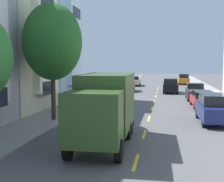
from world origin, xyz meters
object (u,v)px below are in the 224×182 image
Objects in this scene: street_tree_second at (52,42)px; delivery_box_truck at (105,105)px; parked_suv_sky at (100,99)px; moving_black_sedan at (170,86)px; parked_pickup_champagne at (134,81)px; parked_suv_burgundy at (127,84)px; parked_wagon_red at (202,99)px; parked_sedan_white at (114,93)px; parked_suv_navy at (214,108)px; parked_suv_orange at (184,79)px; parked_pickup_charcoal at (196,92)px.

street_tree_second reaches higher than delivery_box_truck.
moving_black_sedan is at bearing 69.98° from parked_suv_sky.
parked_suv_sky is at bearing -89.97° from parked_pickup_champagne.
moving_black_sedan is (6.05, 16.62, 0.00)m from parked_suv_sky.
parked_wagon_red is at bearing -59.44° from parked_suv_burgundy.
street_tree_second is 7.69m from delivery_box_truck.
delivery_box_truck is 1.56× the size of parked_sedan_white.
moving_black_sedan is at bearing 101.37° from parked_wagon_red.
parked_suv_sky is 9.48m from parked_suv_navy.
parked_suv_orange is at bearing 71.55° from parked_sedan_white.
delivery_box_truck is at bearing -47.93° from street_tree_second.
street_tree_second is 13.81m from parked_sedan_white.
parked_pickup_champagne is (-2.46, 38.93, -1.11)m from delivery_box_truck.
parked_suv_sky is at bearing 103.25° from delivery_box_truck.
street_tree_second is 14.66m from parked_wagon_red.
parked_suv_navy is (8.65, -22.14, 0.00)m from parked_suv_burgundy.
parked_suv_burgundy reaches higher than parked_sedan_white.
street_tree_second is 1.64× the size of moving_black_sedan.
parked_wagon_red is at bearing -78.63° from moving_black_sedan.
street_tree_second is at bearing -105.52° from parked_suv_orange.
delivery_box_truck is 1.48× the size of moving_black_sedan.
parked_pickup_charcoal is at bearing 90.18° from parked_wagon_red.
parked_suv_burgundy is at bearing 89.82° from parked_sedan_white.
parked_suv_navy is 20.72m from moving_black_sedan.
parked_sedan_white is 0.95× the size of moving_black_sedan.
parked_pickup_charcoal is 1.12× the size of parked_wagon_red.
delivery_box_truck is 39.02m from parked_pickup_champagne.
delivery_box_truck is 1.47× the size of parked_suv_orange.
parked_pickup_charcoal is at bearing 53.95° from street_tree_second.
parked_wagon_red is at bearing -90.05° from parked_suv_orange.
delivery_box_truck is at bearing -82.03° from parked_sedan_white.
delivery_box_truck is at bearing -133.73° from parked_suv_navy.
parked_suv_burgundy is 23.77m from parked_suv_navy.
street_tree_second reaches higher than parked_suv_navy.
parked_pickup_charcoal is (6.24, 19.98, -1.11)m from delivery_box_truck.
parked_pickup_charcoal is 13.53m from parked_suv_navy.
parked_suv_burgundy is at bearing 84.85° from street_tree_second.
delivery_box_truck is at bearing -86.38° from parked_pickup_champagne.
street_tree_second is at bearing -99.23° from parked_sedan_white.
street_tree_second reaches higher than parked_suv_burgundy.
parked_suv_orange is at bearing 89.89° from parked_pickup_charcoal.
street_tree_second reaches higher than parked_suv_orange.
street_tree_second is at bearing -112.01° from parked_suv_sky.
parked_suv_sky is at bearing -89.54° from parked_sedan_white.
parked_suv_burgundy and parked_suv_navy have the same top height.
parked_suv_orange is 37.84m from parked_suv_navy.
parked_pickup_charcoal is at bearing -90.11° from parked_suv_orange.
parked_pickup_charcoal is at bearing 47.79° from parked_suv_sky.
moving_black_sedan is at bearing 69.49° from street_tree_second.
parked_suv_sky is 1.01× the size of moving_black_sedan.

